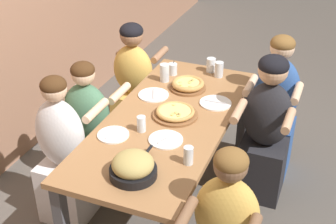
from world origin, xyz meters
TOP-DOWN VIEW (x-y plane):
  - ground_plane at (0.00, 0.00)m, footprint 18.00×18.00m
  - dining_table at (0.00, 0.00)m, footprint 1.87×0.82m
  - pizza_board_main at (0.47, 0.02)m, footprint 0.28×0.28m
  - pizza_board_second at (0.05, -0.04)m, footprint 0.32×0.32m
  - skillet_bowl at (-0.68, -0.05)m, footprint 0.41×0.28m
  - empty_plate_a at (0.27, 0.23)m, footprint 0.23×0.23m
  - empty_plate_b at (-0.34, 0.25)m, footprint 0.21×0.21m
  - empty_plate_c at (-0.27, -0.09)m, footprint 0.23×0.23m
  - empty_plate_d at (0.32, -0.25)m, footprint 0.24×0.24m
  - cocktail_glass_blue at (0.67, 0.23)m, footprint 0.08×0.08m
  - drinking_glass_a at (0.53, 0.24)m, footprint 0.08×0.08m
  - drinking_glass_b at (0.84, -0.05)m, footprint 0.08×0.08m
  - drinking_glass_c at (-0.44, -0.31)m, footprint 0.06×0.06m
  - drinking_glass_d at (0.77, -0.14)m, footprint 0.07×0.07m
  - drinking_glass_e at (-0.22, 0.10)m, footprint 0.06×0.06m
  - diner_far_midleft at (-0.40, 0.63)m, footprint 0.51×0.40m
  - diner_far_right at (0.75, 0.63)m, footprint 0.51×0.40m
  - diner_near_right at (0.71, -0.63)m, footprint 0.51×0.40m
  - diner_near_midright at (0.37, -0.63)m, footprint 0.51×0.40m
  - diner_far_center at (-0.04, 0.63)m, footprint 0.51×0.40m

SIDE VIEW (x-z plane):
  - ground_plane at x=0.00m, z-range 0.00..0.00m
  - diner_far_center at x=-0.04m, z-range -0.06..1.05m
  - diner_far_midleft at x=-0.40m, z-range -0.06..1.09m
  - diner_far_right at x=0.75m, z-range -0.04..1.08m
  - diner_near_right at x=0.71m, z-range -0.05..1.15m
  - diner_near_midright at x=0.37m, z-range -0.04..1.15m
  - dining_table at x=0.00m, z-range 0.29..1.05m
  - empty_plate_d at x=0.32m, z-range 0.76..0.77m
  - empty_plate_a at x=0.27m, z-range 0.76..0.77m
  - empty_plate_c at x=-0.27m, z-range 0.76..0.77m
  - empty_plate_b at x=-0.34m, z-range 0.76..0.77m
  - pizza_board_second at x=0.05m, z-range 0.76..0.81m
  - pizza_board_main at x=0.47m, z-range 0.76..0.82m
  - cocktail_glass_blue at x=0.67m, z-range 0.74..0.86m
  - drinking_glass_b at x=0.84m, z-range 0.75..0.87m
  - drinking_glass_c at x=-0.44m, z-range 0.75..0.87m
  - drinking_glass_e at x=-0.22m, z-range 0.76..0.87m
  - drinking_glass_d at x=0.77m, z-range 0.75..0.88m
  - drinking_glass_a at x=0.53m, z-range 0.75..0.89m
  - skillet_bowl at x=-0.68m, z-range 0.75..0.90m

